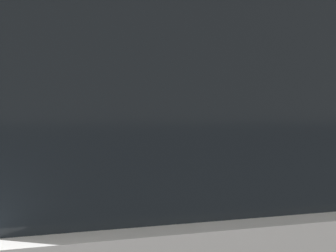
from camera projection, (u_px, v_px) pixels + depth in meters
parking_meter at (130, 130)px, 3.29m from camera, size 0.19×0.20×1.47m
pedestrian_at_meter at (211, 163)px, 3.72m from camera, size 0.58×0.60×1.58m
background_railing at (47, 166)px, 5.52m from camera, size 24.06×0.06×1.02m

